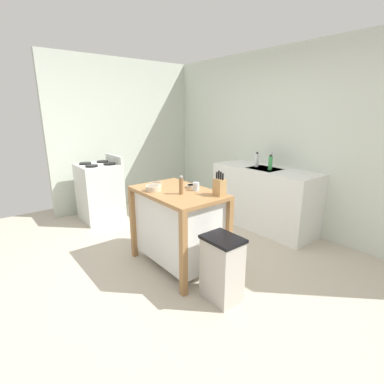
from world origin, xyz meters
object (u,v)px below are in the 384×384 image
at_px(kitchen_island, 178,224).
at_px(stove, 100,192).
at_px(bowl_ceramic_small, 156,184).
at_px(pepper_grinder, 181,185).
at_px(bottle_spray_cleaner, 257,160).
at_px(bowl_ceramic_wide, 191,186).
at_px(drinking_cup, 196,186).
at_px(bowl_stoneware_deep, 153,188).
at_px(bottle_hand_soap, 270,163).
at_px(knife_block, 219,187).
at_px(sink_faucet, 272,160).
at_px(trash_bin, 222,268).

distance_m(kitchen_island, stove, 1.97).
bearing_deg(bowl_ceramic_small, pepper_grinder, 4.01).
height_order(pepper_grinder, bottle_spray_cleaner, bottle_spray_cleaner).
xyz_separation_m(bowl_ceramic_wide, drinking_cup, (0.12, -0.03, 0.03)).
distance_m(bowl_ceramic_small, stove, 1.72).
distance_m(bowl_stoneware_deep, pepper_grinder, 0.34).
height_order(drinking_cup, bottle_hand_soap, bottle_hand_soap).
distance_m(knife_block, sink_faucet, 1.67).
bearing_deg(sink_faucet, pepper_grinder, -82.44).
relative_size(drinking_cup, trash_bin, 0.14).
bearing_deg(drinking_cup, trash_bin, -18.85).
height_order(kitchen_island, pepper_grinder, pepper_grinder).
bearing_deg(kitchen_island, drinking_cup, 54.05).
height_order(knife_block, bottle_hand_soap, knife_block).
height_order(drinking_cup, pepper_grinder, pepper_grinder).
height_order(bowl_ceramic_small, bottle_spray_cleaner, bottle_spray_cleaner).
bearing_deg(bowl_stoneware_deep, bowl_ceramic_wide, 68.18).
height_order(trash_bin, bottle_hand_soap, bottle_hand_soap).
height_order(kitchen_island, bottle_spray_cleaner, bottle_spray_cleaner).
distance_m(drinking_cup, sink_faucet, 1.67).
relative_size(bowl_ceramic_wide, bowl_stoneware_deep, 0.68).
xyz_separation_m(kitchen_island, bottle_hand_soap, (-0.01, 1.63, 0.51)).
bearing_deg(bowl_ceramic_small, bottle_spray_cleaner, 89.15).
distance_m(trash_bin, bottle_spray_cleaner, 2.14).
xyz_separation_m(bowl_stoneware_deep, sink_faucet, (0.04, 2.02, 0.10)).
relative_size(bowl_ceramic_small, stove, 0.12).
bearing_deg(bowl_ceramic_wide, drinking_cup, -13.96).
xyz_separation_m(knife_block, trash_bin, (0.36, -0.29, -0.66)).
distance_m(kitchen_island, pepper_grinder, 0.50).
bearing_deg(knife_block, kitchen_island, -150.45).
distance_m(knife_block, bowl_ceramic_small, 0.78).
height_order(bowl_ceramic_wide, drinking_cup, drinking_cup).
distance_m(kitchen_island, bowl_stoneware_deep, 0.49).
bearing_deg(bottle_spray_cleaner, drinking_cup, -75.12).
relative_size(bottle_spray_cleaner, bottle_hand_soap, 1.01).
bearing_deg(bowl_stoneware_deep, drinking_cup, 52.60).
height_order(bottle_spray_cleaner, bottle_hand_soap, bottle_spray_cleaner).
distance_m(drinking_cup, pepper_grinder, 0.21).
height_order(sink_faucet, bottle_hand_soap, sink_faucet).
bearing_deg(knife_block, bowl_ceramic_small, -156.79).
bearing_deg(sink_faucet, bowl_ceramic_wide, -85.92).
bearing_deg(bowl_ceramic_small, sink_faucet, 84.29).
bearing_deg(drinking_cup, bowl_ceramic_small, -150.81).
bearing_deg(bowl_ceramic_wide, bowl_ceramic_small, -138.67).
relative_size(knife_block, bowl_ceramic_small, 1.99).
bearing_deg(bowl_ceramic_wide, kitchen_island, -88.95).
bearing_deg(bowl_ceramic_small, trash_bin, 0.85).
bearing_deg(stove, bottle_hand_soap, 41.78).
xyz_separation_m(bowl_ceramic_wide, sink_faucet, (-0.12, 1.62, 0.11)).
relative_size(kitchen_island, trash_bin, 1.68).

